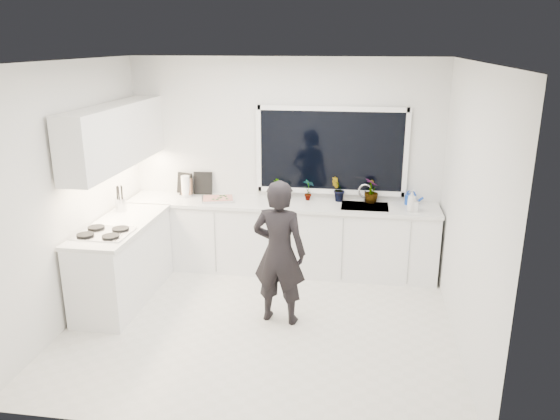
# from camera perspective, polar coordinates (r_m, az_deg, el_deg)

# --- Properties ---
(floor) EXTENTS (4.00, 3.50, 0.02)m
(floor) POSITION_cam_1_polar(r_m,az_deg,el_deg) (5.95, -2.02, -11.82)
(floor) COLOR beige
(floor) RESTS_ON ground
(wall_back) EXTENTS (4.00, 0.02, 2.70)m
(wall_back) POSITION_cam_1_polar(r_m,az_deg,el_deg) (7.10, 0.49, 4.83)
(wall_back) COLOR white
(wall_back) RESTS_ON ground
(wall_left) EXTENTS (0.02, 3.50, 2.70)m
(wall_left) POSITION_cam_1_polar(r_m,az_deg,el_deg) (6.11, -21.02, 1.59)
(wall_left) COLOR white
(wall_left) RESTS_ON ground
(wall_right) EXTENTS (0.02, 3.50, 2.70)m
(wall_right) POSITION_cam_1_polar(r_m,az_deg,el_deg) (5.43, 19.17, -0.11)
(wall_right) COLOR white
(wall_right) RESTS_ON ground
(ceiling) EXTENTS (4.00, 3.50, 0.02)m
(ceiling) POSITION_cam_1_polar(r_m,az_deg,el_deg) (5.20, -2.35, 15.37)
(ceiling) COLOR white
(ceiling) RESTS_ON wall_back
(window) EXTENTS (1.80, 0.02, 1.00)m
(window) POSITION_cam_1_polar(r_m,az_deg,el_deg) (6.97, 5.37, 6.19)
(window) COLOR black
(window) RESTS_ON wall_back
(base_cabinets_back) EXTENTS (3.92, 0.58, 0.88)m
(base_cabinets_back) POSITION_cam_1_polar(r_m,az_deg,el_deg) (7.06, 0.11, -2.94)
(base_cabinets_back) COLOR white
(base_cabinets_back) RESTS_ON floor
(base_cabinets_left) EXTENTS (0.58, 1.60, 0.88)m
(base_cabinets_left) POSITION_cam_1_polar(r_m,az_deg,el_deg) (6.54, -16.08, -5.36)
(base_cabinets_left) COLOR white
(base_cabinets_left) RESTS_ON floor
(countertop_back) EXTENTS (3.94, 0.62, 0.04)m
(countertop_back) POSITION_cam_1_polar(r_m,az_deg,el_deg) (6.91, 0.10, 0.61)
(countertop_back) COLOR silver
(countertop_back) RESTS_ON base_cabinets_back
(countertop_left) EXTENTS (0.62, 1.60, 0.04)m
(countertop_left) POSITION_cam_1_polar(r_m,az_deg,el_deg) (6.38, -16.42, -1.54)
(countertop_left) COLOR silver
(countertop_left) RESTS_ON base_cabinets_left
(upper_cabinets) EXTENTS (0.34, 2.10, 0.70)m
(upper_cabinets) POSITION_cam_1_polar(r_m,az_deg,el_deg) (6.51, -16.82, 7.44)
(upper_cabinets) COLOR white
(upper_cabinets) RESTS_ON wall_left
(sink) EXTENTS (0.58, 0.42, 0.14)m
(sink) POSITION_cam_1_polar(r_m,az_deg,el_deg) (6.85, 8.82, 0.01)
(sink) COLOR silver
(sink) RESTS_ON countertop_back
(faucet) EXTENTS (0.03, 0.03, 0.22)m
(faucet) POSITION_cam_1_polar(r_m,az_deg,el_deg) (7.00, 8.89, 1.74)
(faucet) COLOR silver
(faucet) RESTS_ON countertop_back
(stovetop) EXTENTS (0.56, 0.48, 0.03)m
(stovetop) POSITION_cam_1_polar(r_m,az_deg,el_deg) (6.08, -17.98, -2.27)
(stovetop) COLOR black
(stovetop) RESTS_ON countertop_left
(person) EXTENTS (0.61, 0.45, 1.55)m
(person) POSITION_cam_1_polar(r_m,az_deg,el_deg) (5.68, -0.09, -4.48)
(person) COLOR black
(person) RESTS_ON floor
(pizza_tray) EXTENTS (0.48, 0.40, 0.03)m
(pizza_tray) POSITION_cam_1_polar(r_m,az_deg,el_deg) (7.04, -6.50, 1.12)
(pizza_tray) COLOR silver
(pizza_tray) RESTS_ON countertop_back
(pizza) EXTENTS (0.43, 0.36, 0.01)m
(pizza) POSITION_cam_1_polar(r_m,az_deg,el_deg) (7.04, -6.50, 1.26)
(pizza) COLOR red
(pizza) RESTS_ON pizza_tray
(watering_can) EXTENTS (0.16, 0.16, 0.13)m
(watering_can) POSITION_cam_1_polar(r_m,az_deg,el_deg) (7.00, 13.47, 1.09)
(watering_can) COLOR #123BA8
(watering_can) RESTS_ON countertop_back
(paper_towel_roll) EXTENTS (0.15, 0.15, 0.26)m
(paper_towel_roll) POSITION_cam_1_polar(r_m,az_deg,el_deg) (7.26, -9.84, 2.42)
(paper_towel_roll) COLOR white
(paper_towel_roll) RESTS_ON countertop_back
(knife_block) EXTENTS (0.14, 0.11, 0.22)m
(knife_block) POSITION_cam_1_polar(r_m,az_deg,el_deg) (7.30, -9.70, 2.35)
(knife_block) COLOR #997C47
(knife_block) RESTS_ON countertop_back
(utensil_crock) EXTENTS (0.14, 0.14, 0.16)m
(utensil_crock) POSITION_cam_1_polar(r_m,az_deg,el_deg) (6.81, -16.31, 0.54)
(utensil_crock) COLOR silver
(utensil_crock) RESTS_ON countertop_left
(picture_frame_large) EXTENTS (0.22, 0.09, 0.28)m
(picture_frame_large) POSITION_cam_1_polar(r_m,az_deg,el_deg) (7.41, -9.96, 2.79)
(picture_frame_large) COLOR black
(picture_frame_large) RESTS_ON countertop_back
(picture_frame_small) EXTENTS (0.25, 0.04, 0.30)m
(picture_frame_small) POSITION_cam_1_polar(r_m,az_deg,el_deg) (7.33, -8.06, 2.80)
(picture_frame_small) COLOR black
(picture_frame_small) RESTS_ON countertop_back
(herb_plants) EXTENTS (1.39, 0.29, 0.31)m
(herb_plants) POSITION_cam_1_polar(r_m,az_deg,el_deg) (6.97, 4.56, 2.12)
(herb_plants) COLOR #26662D
(herb_plants) RESTS_ON countertop_back
(soap_bottles) EXTENTS (0.16, 0.15, 0.27)m
(soap_bottles) POSITION_cam_1_polar(r_m,az_deg,el_deg) (6.69, 13.68, 0.82)
(soap_bottles) COLOR #D8BF66
(soap_bottles) RESTS_ON countertop_back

